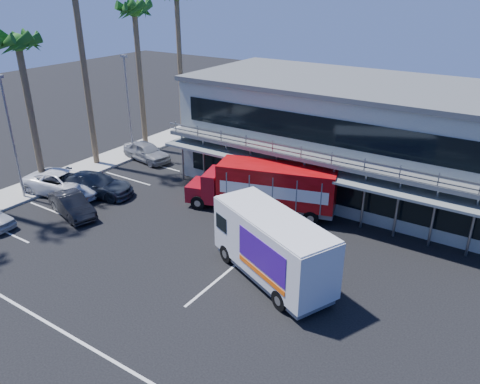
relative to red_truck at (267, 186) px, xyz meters
The scene contains 14 objects.
ground 8.32m from the red_truck, 91.34° to the right, with size 120.00×120.00×0.00m, color black.
building 7.61m from the red_truck, 67.55° to the left, with size 22.40×12.00×7.30m.
curb_strip 15.43m from the red_truck, behind, with size 3.00×32.00×0.16m, color #A5A399.
palm_c 17.62m from the red_truck, 161.19° to the right, with size 2.80×2.80×10.75m.
palm_e 18.00m from the red_truck, 161.92° to the left, with size 2.80×2.80×12.25m.
palm_f 20.89m from the red_truck, 145.88° to the left, with size 2.80×2.80×13.25m.
light_pole_near 16.31m from the red_truck, 153.61° to the right, with size 0.50×0.25×8.09m.
light_pole_far 14.94m from the red_truck, 168.76° to the left, with size 0.50×0.25×8.09m.
red_truck is the anchor object (origin of this frame).
white_van 7.28m from the red_truck, 57.44° to the right, with size 7.25×4.99×3.37m.
parked_car_b 11.96m from the red_truck, 144.39° to the right, with size 1.44×4.12×1.36m, color black.
parked_car_c 13.73m from the red_truck, 157.92° to the right, with size 2.65×5.74×1.60m, color white.
parked_car_d 11.64m from the red_truck, 159.10° to the right, with size 2.11×5.20×1.51m, color #2B3139.
parked_car_e 12.96m from the red_truck, 168.12° to the left, with size 1.78×4.44×1.51m, color gray.
Camera 1 is at (13.26, -14.63, 13.08)m, focal length 35.00 mm.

